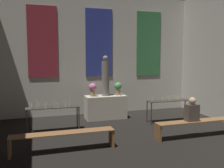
% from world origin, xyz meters
% --- Properties ---
extents(wall_back, '(7.96, 0.16, 4.73)m').
position_xyz_m(wall_back, '(0.00, 11.33, 2.39)').
color(wall_back, beige).
rests_on(wall_back, ground_plane).
extents(altar, '(1.49, 0.66, 0.85)m').
position_xyz_m(altar, '(0.00, 10.35, 0.43)').
color(altar, '#BCB29E').
rests_on(altar, ground_plane).
extents(statue, '(0.28, 0.28, 1.48)m').
position_xyz_m(statue, '(0.00, 10.35, 1.54)').
color(statue, slate).
rests_on(statue, altar).
extents(flower_vase_left, '(0.28, 0.28, 0.48)m').
position_xyz_m(flower_vase_left, '(-0.49, 10.35, 1.13)').
color(flower_vase_left, '#937A5B').
rests_on(flower_vase_left, altar).
extents(flower_vase_right, '(0.28, 0.28, 0.48)m').
position_xyz_m(flower_vase_right, '(0.49, 10.35, 1.13)').
color(flower_vase_right, '#937A5B').
rests_on(flower_vase_right, altar).
extents(candle_rack_left, '(1.59, 0.40, 0.97)m').
position_xyz_m(candle_rack_left, '(-2.00, 9.20, 0.68)').
color(candle_rack_left, '#332D28').
rests_on(candle_rack_left, ground_plane).
extents(candle_rack_right, '(1.59, 0.40, 0.97)m').
position_xyz_m(candle_rack_right, '(2.00, 9.20, 0.68)').
color(candle_rack_right, '#332D28').
rests_on(candle_rack_right, ground_plane).
extents(pew_back_left, '(2.49, 0.36, 0.47)m').
position_xyz_m(pew_back_left, '(-1.88, 7.48, 0.36)').
color(pew_back_left, brown).
rests_on(pew_back_left, ground_plane).
extents(pew_back_right, '(2.49, 0.36, 0.47)m').
position_xyz_m(pew_back_right, '(1.88, 7.48, 0.36)').
color(pew_back_right, brown).
rests_on(pew_back_right, ground_plane).
extents(person_seated, '(0.36, 0.24, 0.68)m').
position_xyz_m(person_seated, '(1.71, 7.48, 0.77)').
color(person_seated, '#4C4238').
rests_on(person_seated, pew_back_right).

